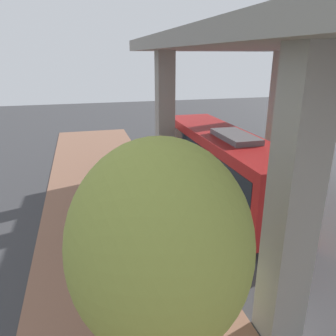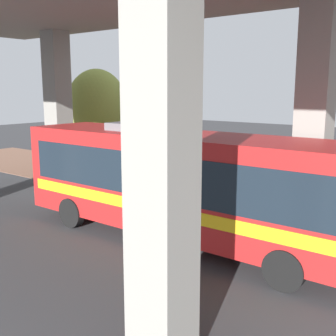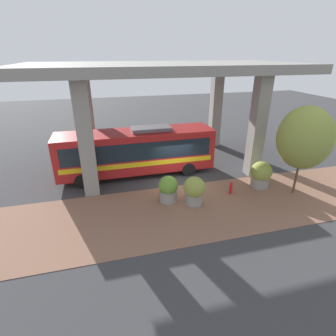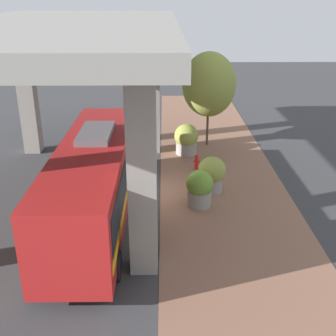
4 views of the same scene
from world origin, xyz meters
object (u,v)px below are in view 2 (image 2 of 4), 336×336
fire_hydrant (143,179)px  planter_back (101,165)px  planter_middle (197,175)px  bus (179,179)px  street_tree_near (97,105)px  planter_front (217,184)px

fire_hydrant → planter_back: size_ratio=0.47×
planter_middle → bus: bearing=28.0°
street_tree_near → bus: bearing=59.8°
planter_front → planter_middle: bearing=-115.8°
planter_middle → planter_front: bearing=64.2°
fire_hydrant → street_tree_near: 5.24m
fire_hydrant → planter_middle: (-0.50, 2.67, 0.47)m
bus → planter_front: (-4.30, -1.23, -1.09)m
planter_back → fire_hydrant: bearing=100.4°
street_tree_near → planter_back: bearing=49.5°
fire_hydrant → street_tree_near: street_tree_near is taller
fire_hydrant → street_tree_near: bearing=-103.2°
fire_hydrant → planter_middle: bearing=100.6°
bus → planter_middle: bus is taller
planter_middle → planter_back: planter_back is taller
planter_front → street_tree_near: 8.63m
planter_back → street_tree_near: 3.52m
planter_middle → planter_back: size_ratio=0.97×
planter_back → bus: bearing=62.2°
fire_hydrant → planter_front: bearing=87.4°
bus → fire_hydrant: bearing=-130.1°
bus → planter_middle: size_ratio=6.39×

